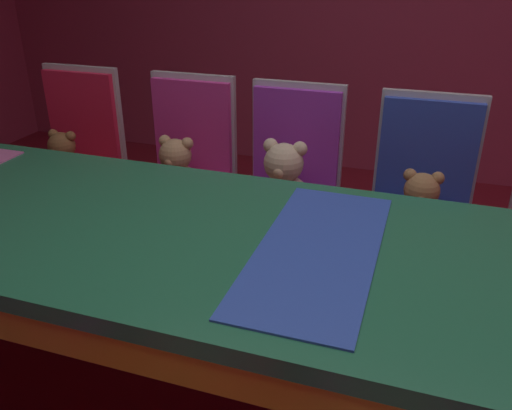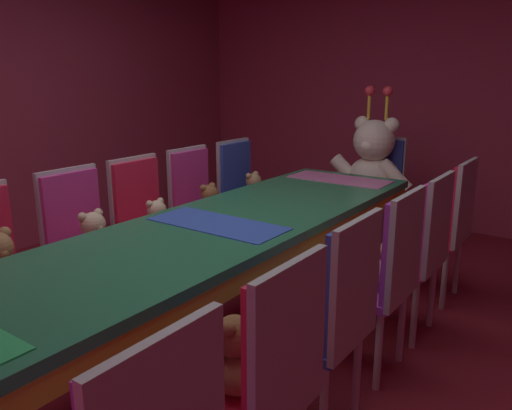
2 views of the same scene
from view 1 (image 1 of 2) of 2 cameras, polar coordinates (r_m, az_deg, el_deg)
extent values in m
cube|color=#26724C|center=(1.48, 6.63, -5.69)|extent=(0.90, 3.45, 0.05)
cube|color=gold|center=(1.52, 6.49, -8.11)|extent=(0.88, 3.38, 0.10)
cube|color=blue|center=(1.46, 6.69, -4.75)|extent=(0.77, 0.32, 0.01)
cylinder|color=#B2B2B7|center=(2.54, 25.27, -7.18)|extent=(0.04, 0.04, 0.42)
cube|color=#2D47B2|center=(2.23, 16.72, -3.43)|extent=(0.40, 0.40, 0.04)
cube|color=#2D47B2|center=(2.28, 17.83, 4.62)|extent=(0.05, 0.38, 0.50)
cube|color=#B2B2B7|center=(2.30, 17.85, 4.80)|extent=(0.03, 0.41, 0.55)
cylinder|color=#B2B2B7|center=(2.48, 12.59, -5.86)|extent=(0.04, 0.04, 0.42)
cylinder|color=#B2B2B7|center=(2.48, 19.96, -6.88)|extent=(0.04, 0.04, 0.42)
cylinder|color=#B2B2B7|center=(2.21, 11.55, -9.99)|extent=(0.04, 0.04, 0.42)
cylinder|color=#B2B2B7|center=(2.22, 19.89, -11.14)|extent=(0.04, 0.04, 0.42)
ellipsoid|color=#9E7247|center=(2.18, 17.02, -1.26)|extent=(0.17, 0.17, 0.14)
sphere|color=#9E7247|center=(2.12, 17.42, 1.52)|extent=(0.14, 0.14, 0.14)
sphere|color=tan|center=(2.08, 17.32, 0.78)|extent=(0.05, 0.05, 0.05)
sphere|color=#9E7247|center=(2.12, 18.98, 2.74)|extent=(0.05, 0.05, 0.05)
sphere|color=#9E7247|center=(2.11, 16.25, 3.12)|extent=(0.05, 0.05, 0.05)
cylinder|color=#9E7247|center=(2.15, 19.25, -1.64)|extent=(0.05, 0.12, 0.11)
cylinder|color=#9E7247|center=(2.15, 14.78, -1.02)|extent=(0.05, 0.12, 0.11)
cylinder|color=#9E7247|center=(2.11, 17.91, -3.82)|extent=(0.06, 0.13, 0.06)
cylinder|color=#9E7247|center=(2.11, 15.49, -3.48)|extent=(0.06, 0.13, 0.06)
cube|color=purple|center=(2.30, 2.97, -1.35)|extent=(0.40, 0.40, 0.04)
cube|color=purple|center=(2.35, 4.33, 6.42)|extent=(0.05, 0.38, 0.50)
cube|color=#B2B2B7|center=(2.37, 4.46, 6.58)|extent=(0.03, 0.41, 0.55)
cylinder|color=#B2B2B7|center=(2.58, 0.41, -3.88)|extent=(0.04, 0.04, 0.42)
cylinder|color=#B2B2B7|center=(2.51, 7.38, -4.99)|extent=(0.04, 0.04, 0.42)
cylinder|color=#B2B2B7|center=(2.32, -2.08, -7.55)|extent=(0.04, 0.04, 0.42)
cylinder|color=#B2B2B7|center=(2.25, 5.68, -8.94)|extent=(0.04, 0.04, 0.42)
ellipsoid|color=beige|center=(2.25, 3.03, 1.16)|extent=(0.21, 0.21, 0.16)
sphere|color=beige|center=(2.18, 2.99, 4.54)|extent=(0.16, 0.16, 0.16)
sphere|color=#FDDCAD|center=(2.13, 2.57, 3.72)|extent=(0.06, 0.06, 0.06)
sphere|color=beige|center=(2.16, 4.75, 6.04)|extent=(0.06, 0.06, 0.06)
sphere|color=beige|center=(2.19, 1.59, 6.40)|extent=(0.06, 0.06, 0.06)
cylinder|color=beige|center=(2.18, 5.34, 0.77)|extent=(0.06, 0.15, 0.14)
cylinder|color=beige|center=(2.23, 0.21, 1.47)|extent=(0.06, 0.15, 0.14)
cylinder|color=beige|center=(2.14, 3.42, -1.78)|extent=(0.07, 0.15, 0.07)
cylinder|color=beige|center=(2.17, 0.65, -1.37)|extent=(0.07, 0.15, 0.07)
cube|color=#CC338C|center=(2.47, -8.18, 0.44)|extent=(0.40, 0.40, 0.04)
cube|color=#CC338C|center=(2.52, -6.76, 7.65)|extent=(0.05, 0.38, 0.50)
cube|color=#B2B2B7|center=(2.54, -6.56, 7.80)|extent=(0.03, 0.41, 0.55)
cylinder|color=#B2B2B7|center=(2.77, -9.42, -2.09)|extent=(0.04, 0.04, 0.42)
cylinder|color=#B2B2B7|center=(2.64, -3.24, -3.15)|extent=(0.04, 0.04, 0.42)
cylinder|color=#B2B2B7|center=(2.53, -12.73, -5.26)|extent=(0.04, 0.04, 0.42)
cylinder|color=#B2B2B7|center=(2.39, -6.07, -6.62)|extent=(0.04, 0.04, 0.42)
ellipsoid|color=tan|center=(2.43, -8.33, 2.57)|extent=(0.18, 0.18, 0.15)
sphere|color=tan|center=(2.37, -8.70, 5.33)|extent=(0.15, 0.15, 0.15)
sphere|color=tan|center=(2.33, -9.22, 4.68)|extent=(0.05, 0.05, 0.05)
sphere|color=tan|center=(2.34, -7.41, 6.58)|extent=(0.05, 0.05, 0.05)
sphere|color=tan|center=(2.39, -9.78, 6.81)|extent=(0.05, 0.05, 0.05)
cylinder|color=tan|center=(2.36, -6.78, 2.30)|extent=(0.05, 0.13, 0.12)
cylinder|color=tan|center=(2.44, -10.64, 2.81)|extent=(0.05, 0.13, 0.12)
cylinder|color=tan|center=(2.34, -8.47, 0.25)|extent=(0.06, 0.14, 0.06)
cylinder|color=tan|center=(2.38, -10.54, 0.56)|extent=(0.06, 0.14, 0.06)
cube|color=red|center=(2.78, -19.39, 2.06)|extent=(0.40, 0.40, 0.04)
cube|color=red|center=(2.82, -18.02, 8.50)|extent=(0.05, 0.38, 0.50)
cube|color=#B2B2B7|center=(2.84, -17.77, 8.63)|extent=(0.03, 0.41, 0.55)
cylinder|color=#B2B2B7|center=(3.07, -19.41, -0.38)|extent=(0.04, 0.04, 0.42)
cylinder|color=#B2B2B7|center=(2.90, -14.35, -1.27)|extent=(0.04, 0.04, 0.42)
cylinder|color=#B2B2B7|center=(2.86, -23.17, -3.03)|extent=(0.04, 0.04, 0.42)
cylinder|color=#B2B2B7|center=(2.67, -17.94, -4.19)|extent=(0.04, 0.04, 0.42)
ellipsoid|color=brown|center=(2.74, -19.66, 3.81)|extent=(0.16, 0.16, 0.13)
sphere|color=brown|center=(2.69, -20.20, 6.00)|extent=(0.13, 0.13, 0.13)
sphere|color=#99663C|center=(2.67, -20.74, 5.49)|extent=(0.05, 0.05, 0.05)
sphere|color=brown|center=(2.66, -19.34, 7.00)|extent=(0.05, 0.05, 0.05)
sphere|color=brown|center=(2.72, -20.99, 7.13)|extent=(0.05, 0.05, 0.05)
cylinder|color=brown|center=(2.67, -18.74, 3.64)|extent=(0.04, 0.11, 0.11)
cylinder|color=brown|center=(2.76, -21.44, 3.97)|extent=(0.04, 0.11, 0.11)
cylinder|color=brown|center=(2.66, -20.13, 2.03)|extent=(0.06, 0.12, 0.06)
cylinder|color=brown|center=(2.71, -21.56, 2.24)|extent=(0.06, 0.12, 0.06)
camera|label=2|loc=(3.44, 53.13, 17.00)|focal=35.75mm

